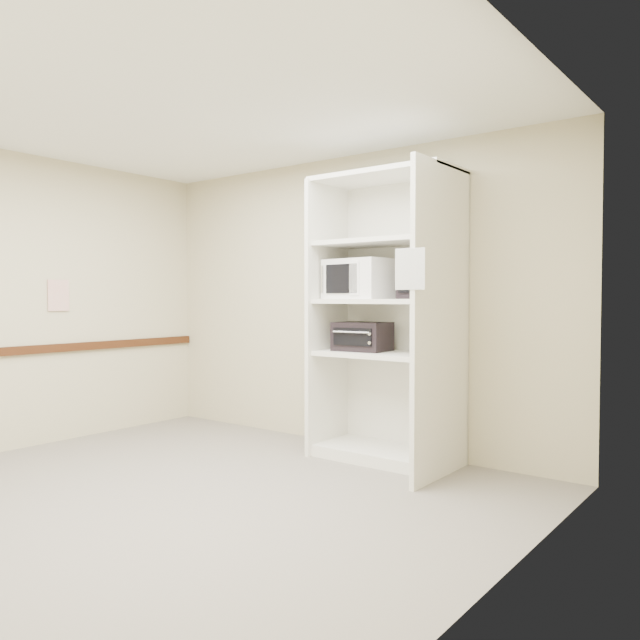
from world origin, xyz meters
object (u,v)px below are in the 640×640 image
Objects in this scene: toaster_oven_upper at (425,285)px; toaster_oven_lower at (362,336)px; shelving_unit at (390,327)px; microwave at (362,279)px.

toaster_oven_upper is 0.74m from toaster_oven_lower.
shelving_unit reaches higher than toaster_oven_upper.
microwave is 0.62m from toaster_oven_upper.
toaster_oven_upper reaches higher than toaster_oven_lower.
microwave is 1.28× the size of toaster_oven_lower.
shelving_unit is at bearing -3.46° from toaster_oven_lower.
toaster_oven_upper is at bearing -2.42° from toaster_oven_lower.
microwave is 0.50m from toaster_oven_lower.
shelving_unit is 6.38× the size of toaster_oven_upper.
toaster_oven_lower is (0.02, -0.02, -0.50)m from microwave.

